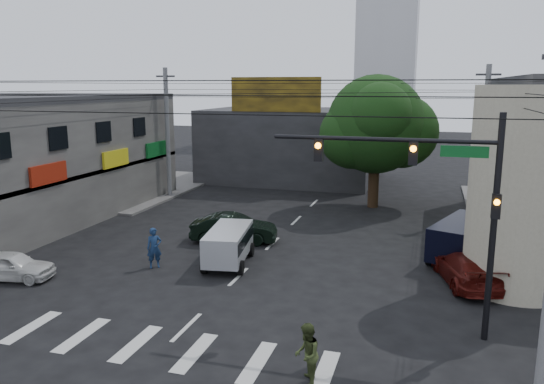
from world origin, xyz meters
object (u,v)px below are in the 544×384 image
at_px(traffic_officer, 154,248).
at_px(traffic_gantry, 439,188).
at_px(white_compact, 11,266).
at_px(silver_minivan, 229,247).
at_px(dark_sedan, 234,228).
at_px(maroon_sedan, 466,268).
at_px(pedestrian_olive, 307,355).
at_px(utility_pole_far_right, 483,143).
at_px(navy_van, 462,241).
at_px(street_tree, 376,125).
at_px(utility_pole_far_left, 168,134).

bearing_deg(traffic_officer, traffic_gantry, -51.22).
bearing_deg(white_compact, silver_minivan, -71.43).
bearing_deg(white_compact, dark_sedan, -52.24).
xyz_separation_m(maroon_sedan, pedestrian_olive, (-4.54, -9.12, 0.20)).
xyz_separation_m(dark_sedan, maroon_sedan, (11.18, -2.83, -0.06)).
distance_m(utility_pole_far_right, silver_minivan, 17.46).
height_order(white_compact, navy_van, navy_van).
height_order(street_tree, traffic_gantry, street_tree).
bearing_deg(traffic_officer, white_compact, 174.75).
bearing_deg(utility_pole_far_left, pedestrian_olive, -54.46).
bearing_deg(silver_minivan, white_compact, 109.81).
distance_m(traffic_officer, pedestrian_olive, 11.25).
height_order(utility_pole_far_right, traffic_officer, utility_pole_far_right).
bearing_deg(pedestrian_olive, dark_sedan, -160.41).
bearing_deg(utility_pole_far_left, utility_pole_far_right, 0.00).
height_order(navy_van, traffic_officer, navy_van).
relative_size(dark_sedan, navy_van, 0.92).
relative_size(traffic_gantry, white_compact, 1.94).
bearing_deg(street_tree, navy_van, -62.67).
xyz_separation_m(street_tree, utility_pole_far_left, (-14.50, -1.00, -0.87)).
xyz_separation_m(dark_sedan, traffic_officer, (-1.98, -4.71, 0.18)).
bearing_deg(traffic_gantry, dark_sedan, 141.69).
distance_m(utility_pole_far_left, pedestrian_olive, 26.31).
relative_size(utility_pole_far_left, maroon_sedan, 1.87).
bearing_deg(street_tree, dark_sedan, -120.38).
bearing_deg(silver_minivan, street_tree, -29.21).
height_order(street_tree, traffic_officer, street_tree).
distance_m(utility_pole_far_left, navy_van, 21.88).
distance_m(dark_sedan, pedestrian_olive, 13.67).
relative_size(maroon_sedan, navy_van, 0.98).
bearing_deg(white_compact, utility_pole_far_left, -5.18).
distance_m(street_tree, traffic_officer, 17.55).
relative_size(traffic_gantry, navy_van, 1.44).
distance_m(traffic_gantry, traffic_officer, 12.81).
xyz_separation_m(silver_minivan, navy_van, (10.12, 3.66, 0.11)).
bearing_deg(pedestrian_olive, maroon_sedan, 144.05).
relative_size(white_compact, silver_minivan, 0.92).
relative_size(white_compact, maroon_sedan, 0.75).
relative_size(utility_pole_far_right, navy_van, 1.84).
relative_size(traffic_gantry, silver_minivan, 1.79).
relative_size(utility_pole_far_right, white_compact, 2.49).
relative_size(dark_sedan, maroon_sedan, 0.94).
distance_m(maroon_sedan, navy_van, 3.15).
bearing_deg(pedestrian_olive, traffic_gantry, 133.21).
height_order(traffic_gantry, utility_pole_far_right, utility_pole_far_right).
bearing_deg(street_tree, traffic_officer, -118.10).
height_order(traffic_gantry, pedestrian_olive, traffic_gantry).
xyz_separation_m(utility_pole_far_left, traffic_officer, (6.52, -13.95, -3.69)).
relative_size(street_tree, utility_pole_far_left, 0.95).
bearing_deg(traffic_gantry, silver_minivan, 153.40).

